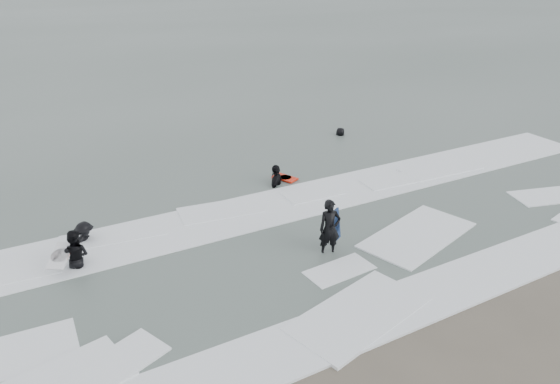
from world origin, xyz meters
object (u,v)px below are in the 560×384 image
surfer_breaker (86,243)px  surfer_right_near (276,185)px  surfer_right_far (340,136)px  surfer_centre (329,254)px  surfer_wading (77,267)px

surfer_breaker → surfer_right_near: (7.31, 1.11, 0.00)m
surfer_right_far → surfer_centre: bearing=30.8°
surfer_centre → surfer_right_far: 11.11m
surfer_centre → surfer_breaker: bearing=161.7°
surfer_right_near → surfer_right_far: (5.49, 3.66, 0.00)m
surfer_centre → surfer_right_near: surfer_right_near is taller
surfer_wading → surfer_breaker: surfer_wading is taller
surfer_centre → surfer_right_far: surfer_centre is taller
surfer_wading → surfer_breaker: size_ratio=1.10×
surfer_right_near → surfer_right_far: bearing=167.9°
surfer_breaker → surfer_right_far: bearing=-20.4°
surfer_centre → surfer_wading: 7.31m
surfer_centre → surfer_wading: bearing=172.3°
surfer_centre → surfer_breaker: size_ratio=1.14×
surfer_wading → surfer_right_far: bearing=-123.9°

